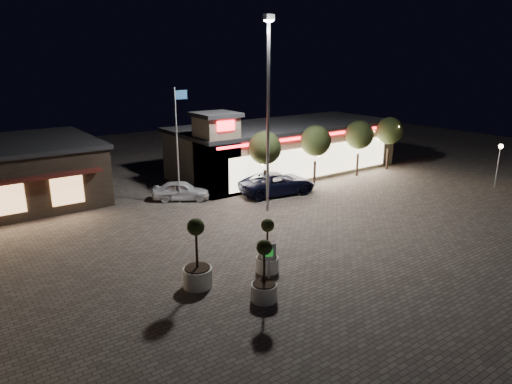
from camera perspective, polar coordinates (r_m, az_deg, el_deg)
ground at (r=23.89m, az=9.24°, el=-8.22°), size 90.00×90.00×0.00m
retail_building at (r=40.60m, az=3.29°, el=5.55°), size 20.40×8.40×6.10m
floodlight_pole at (r=29.22m, az=1.53°, el=10.83°), size 0.60×0.40×12.38m
flagpole at (r=31.74m, az=-9.72°, el=6.91°), size 0.95×0.10×8.00m
lamp_post_east at (r=40.18m, az=28.12°, el=3.86°), size 0.36×0.36×3.48m
string_tree_a at (r=33.29m, az=1.12°, el=5.51°), size 2.42×2.42×4.79m
string_tree_b at (r=36.45m, az=7.47°, el=6.34°), size 2.42×2.42×4.79m
string_tree_c at (r=39.99m, az=12.78°, el=6.97°), size 2.42×2.42×4.79m
string_tree_d at (r=43.03m, az=16.37°, el=7.36°), size 2.42×2.42×4.79m
pickup_truck at (r=34.29m, az=2.64°, el=1.13°), size 6.32×3.74×1.65m
white_sedan at (r=33.23m, az=-9.28°, el=0.19°), size 4.33×3.60×1.39m
planter_left at (r=20.68m, az=-7.35°, el=-9.15°), size 1.32×1.32×3.24m
planter_mid at (r=19.50m, az=1.02°, el=-11.17°), size 1.12×1.12×2.75m
planter_right at (r=21.96m, az=1.43°, el=-7.92°), size 1.09×1.09×2.67m
valet_sign at (r=20.55m, az=1.61°, el=-8.04°), size 0.62×0.30×1.96m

